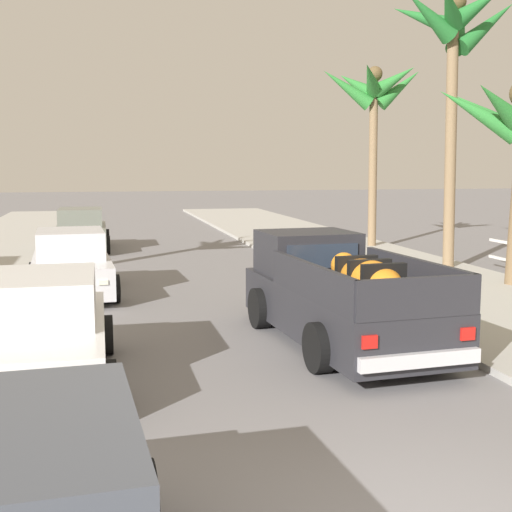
# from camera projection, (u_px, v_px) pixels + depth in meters

# --- Properties ---
(sidewalk_right) EXTENTS (5.25, 60.00, 0.12)m
(sidewalk_right) POSITION_uv_depth(u_px,v_px,m) (414.00, 278.00, 18.05)
(sidewalk_right) COLOR #B2AFA8
(sidewalk_right) RESTS_ON ground
(curb_left) EXTENTS (0.16, 60.00, 0.10)m
(curb_left) POSITION_uv_depth(u_px,v_px,m) (22.00, 295.00, 15.83)
(curb_left) COLOR silver
(curb_left) RESTS_ON ground
(curb_right) EXTENTS (0.16, 60.00, 0.10)m
(curb_right) POSITION_uv_depth(u_px,v_px,m) (371.00, 280.00, 17.78)
(curb_right) COLOR silver
(curb_right) RESTS_ON ground
(pickup_truck) EXTENTS (2.48, 5.33, 1.80)m
(pickup_truck) POSITION_uv_depth(u_px,v_px,m) (338.00, 296.00, 11.66)
(pickup_truck) COLOR #28282D
(pickup_truck) RESTS_ON ground
(car_right_near) EXTENTS (2.03, 4.26, 1.54)m
(car_right_near) POSITION_uv_depth(u_px,v_px,m) (81.00, 231.00, 24.54)
(car_right_near) COLOR slate
(car_right_near) RESTS_ON ground
(car_left_mid) EXTENTS (2.20, 4.33, 1.54)m
(car_left_mid) POSITION_uv_depth(u_px,v_px,m) (71.00, 265.00, 16.05)
(car_left_mid) COLOR silver
(car_left_mid) RESTS_ON ground
(car_right_mid) EXTENTS (2.03, 4.26, 1.54)m
(car_right_mid) POSITION_uv_depth(u_px,v_px,m) (40.00, 333.00, 9.47)
(car_right_mid) COLOR silver
(car_right_mid) RESTS_ON ground
(palm_tree_right_mid) EXTENTS (3.94, 3.37, 7.97)m
(palm_tree_right_mid) POSITION_uv_depth(u_px,v_px,m) (454.00, 39.00, 19.13)
(palm_tree_right_mid) COLOR #846B4C
(palm_tree_right_mid) RESTS_ON ground
(palm_tree_left_back) EXTENTS (3.86, 3.30, 6.72)m
(palm_tree_left_back) POSITION_uv_depth(u_px,v_px,m) (373.00, 95.00, 24.44)
(palm_tree_left_back) COLOR #846B4C
(palm_tree_left_back) RESTS_ON ground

